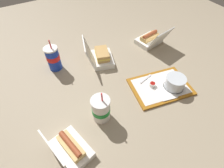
% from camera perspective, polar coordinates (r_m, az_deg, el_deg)
% --- Properties ---
extents(ground_plane, '(3.20, 3.20, 0.00)m').
position_cam_1_polar(ground_plane, '(1.13, 1.66, -0.81)').
color(ground_plane, gray).
extents(food_tray, '(0.41, 0.32, 0.01)m').
position_cam_1_polar(food_tray, '(1.17, 15.51, -0.82)').
color(food_tray, '#A56619').
rests_on(food_tray, ground_plane).
extents(cake_container, '(0.12, 0.12, 0.08)m').
position_cam_1_polar(cake_container, '(1.15, 19.82, 0.39)').
color(cake_container, black).
rests_on(cake_container, food_tray).
extents(ketchup_cup, '(0.04, 0.04, 0.02)m').
position_cam_1_polar(ketchup_cup, '(1.14, 13.04, -0.12)').
color(ketchup_cup, white).
rests_on(ketchup_cup, food_tray).
extents(napkin_stack, '(0.12, 0.12, 0.00)m').
position_cam_1_polar(napkin_stack, '(1.13, 17.41, -2.92)').
color(napkin_stack, white).
rests_on(napkin_stack, food_tray).
extents(plastic_fork, '(0.11, 0.04, 0.00)m').
position_cam_1_polar(plastic_fork, '(1.18, 10.82, 1.67)').
color(plastic_fork, white).
rests_on(plastic_fork, food_tray).
extents(clamshell_hotdog_right, '(0.19, 0.23, 0.17)m').
position_cam_1_polar(clamshell_hotdog_right, '(0.90, -13.62, -19.77)').
color(clamshell_hotdog_right, white).
rests_on(clamshell_hotdog_right, ground_plane).
extents(clamshell_sandwich_front, '(0.25, 0.25, 0.18)m').
position_cam_1_polar(clamshell_sandwich_front, '(1.29, -3.71, 8.94)').
color(clamshell_sandwich_front, white).
rests_on(clamshell_sandwich_front, ground_plane).
extents(clamshell_hotdog_corner, '(0.24, 0.25, 0.17)m').
position_cam_1_polar(clamshell_hotdog_corner, '(1.50, 12.43, 14.09)').
color(clamshell_hotdog_corner, white).
rests_on(clamshell_hotdog_corner, ground_plane).
extents(soda_cup_corner, '(0.10, 0.10, 0.21)m').
position_cam_1_polar(soda_cup_corner, '(0.94, -3.63, -8.16)').
color(soda_cup_corner, white).
rests_on(soda_cup_corner, ground_plane).
extents(soda_cup_front, '(0.09, 0.09, 0.23)m').
position_cam_1_polar(soda_cup_front, '(1.26, -18.62, 8.01)').
color(soda_cup_front, '#1938B7').
rests_on(soda_cup_front, ground_plane).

